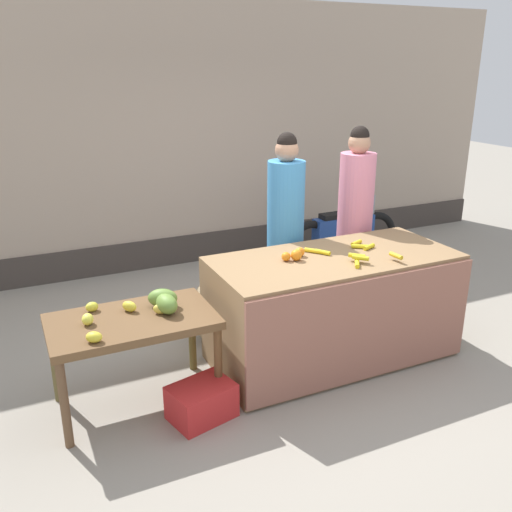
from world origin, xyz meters
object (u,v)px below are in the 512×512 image
object	(u,v)px
vendor_woman_blue_shirt	(285,233)
produce_sack	(208,311)
parked_motorcycle	(343,236)
vendor_woman_pink_shirt	(355,222)
produce_crate	(202,402)

from	to	relation	value
vendor_woman_blue_shirt	produce_sack	size ratio (longest dim) A/B	3.25
parked_motorcycle	vendor_woman_pink_shirt	bearing A→B (deg)	-119.90
parked_motorcycle	produce_crate	world-z (taller)	parked_motorcycle
parked_motorcycle	produce_sack	distance (m)	2.45
parked_motorcycle	produce_crate	xyz separation A→B (m)	(-2.65, -2.20, -0.27)
vendor_woman_blue_shirt	parked_motorcycle	bearing A→B (deg)	38.49
vendor_woman_blue_shirt	produce_crate	world-z (taller)	vendor_woman_blue_shirt
produce_sack	vendor_woman_pink_shirt	bearing A→B (deg)	-0.84
vendor_woman_blue_shirt	parked_motorcycle	size ratio (longest dim) A/B	1.16
vendor_woman_pink_shirt	produce_crate	distance (m)	2.41
produce_crate	produce_sack	world-z (taller)	produce_sack
vendor_woman_pink_shirt	parked_motorcycle	distance (m)	1.41
vendor_woman_pink_shirt	produce_sack	size ratio (longest dim) A/B	3.28
vendor_woman_blue_shirt	vendor_woman_pink_shirt	size ratio (longest dim) A/B	0.99
vendor_woman_blue_shirt	produce_crate	distance (m)	1.83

